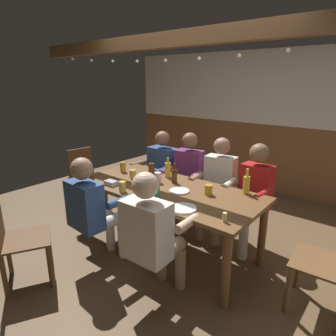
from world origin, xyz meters
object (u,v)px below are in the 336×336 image
Objects in this scene: person_2 at (217,184)px; pint_glass_5 at (158,178)px; dining_table at (166,195)px; pint_glass_3 at (152,169)px; person_1 at (187,176)px; pint_glass_6 at (133,174)px; plate_1 at (183,208)px; pint_glass_2 at (91,175)px; table_candle at (225,217)px; plate_0 at (179,191)px; person_5 at (152,231)px; condiment_caddy at (111,183)px; chair_empty_near_right at (15,239)px; pint_glass_4 at (209,190)px; chair_empty_near_left at (85,175)px; bottle_2 at (168,169)px; person_0 at (159,170)px; bottle_0 at (246,184)px; bottle_1 at (157,194)px; pint_glass_1 at (122,187)px; chair_empty_far_end at (333,264)px; person_4 at (92,207)px; pint_glass_0 at (123,167)px; person_3 at (252,193)px.

person_2 is 10.22× the size of pint_glass_5.
pint_glass_3 is at bearing 151.24° from dining_table.
person_1 is 0.77m from pint_glass_6.
plate_1 is 1.56× the size of pint_glass_2.
table_candle reaches higher than plate_1.
person_5 is at bearing -71.48° from plate_0.
condiment_caddy is 0.33m from pint_glass_6.
chair_empty_near_right reaches higher than pint_glass_6.
pint_glass_4 is (0.22, -0.58, 0.15)m from person_2.
person_1 is at bearing 107.84° from dining_table.
chair_empty_near_left is 3.66× the size of bottle_2.
person_0 is at bearing 105.07° from pint_glass_6.
chair_empty_near_left is at bearing 166.50° from plate_1.
pint_glass_2 is at bearing 123.59° from chair_empty_near_right.
pint_glass_3 is at bearing -172.86° from bottle_0.
person_5 is 8.33× the size of pint_glass_3.
chair_empty_near_right is 1.02m from pint_glass_2.
pint_glass_1 is (-0.49, 0.01, -0.05)m from bottle_1.
person_2 is at bearing 94.98° from person_5.
chair_empty_near_left is at bearing -179.12° from pint_glass_3.
chair_empty_far_end is 1.87m from pint_glass_5.
pint_glass_4 reaches higher than condiment_caddy.
plate_1 is (0.89, 0.36, 0.11)m from person_4.
condiment_caddy is 0.70m from bottle_2.
pint_glass_2 is at bearing -177.51° from plate_1.
pint_glass_0 is 0.48m from pint_glass_2.
person_4 is at bearing -113.53° from pint_glass_1.
bottle_0 is 1.69× the size of pint_glass_2.
pint_glass_4 is at bearing 130.68° from person_1.
condiment_caddy is (-1.23, -1.01, 0.12)m from person_3.
bottle_2 is 2.14× the size of pint_glass_1.
chair_empty_near_left is at bearing -177.23° from bottle_2.
table_candle is at bearing -22.84° from pint_glass_3.
dining_table is 0.99m from person_0.
pint_glass_4 is (1.19, 1.45, 0.34)m from chair_empty_near_right.
person_5 is at bearing -52.06° from pint_glass_5.
chair_empty_near_left is 1.43m from pint_glass_3.
person_4 is at bearing 92.73° from chair_empty_near_right.
dining_table is at bearing 177.79° from plate_0.
person_3 is 10.15× the size of pint_glass_5.
person_3 reaches higher than pint_glass_0.
table_candle is (0.64, -1.01, 0.13)m from person_2.
person_0 reaches higher than bottle_0.
pint_glass_2 is 1.37m from pint_glass_4.
chair_empty_near_left is (-1.60, -0.47, -0.20)m from person_1.
pint_glass_5 is at bearing 125.89° from person_5.
table_candle is at bearing 6.96° from bottle_1.
bottle_1 is 1.11× the size of bottle_2.
person_5 reaches higher than chair_empty_near_left.
person_0 is at bearing 105.50° from person_4.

